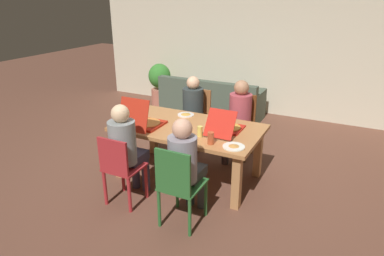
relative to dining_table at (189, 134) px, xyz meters
name	(u,v)px	position (x,y,z in m)	size (l,w,h in m)	color
ground_plane	(189,176)	(0.00, 0.00, -0.63)	(20.00, 20.00, 0.00)	brown
back_wall	(260,40)	(0.00, 3.14, 0.84)	(7.27, 0.12, 2.94)	beige
dining_table	(189,134)	(0.00, 0.00, 0.00)	(1.88, 1.07, 0.73)	#B57743
chair_0	(120,168)	(-0.39, -0.95, -0.14)	(0.40, 0.39, 0.87)	#AB272C
person_0	(126,145)	(-0.39, -0.81, 0.08)	(0.31, 0.51, 1.21)	#373549
chair_1	(178,183)	(0.40, -1.01, -0.11)	(0.41, 0.44, 0.93)	#2A652E
person_1	(186,162)	(0.40, -0.85, 0.07)	(0.30, 0.52, 1.19)	#383B3C
chair_2	(196,115)	(-0.39, 1.02, -0.13)	(0.45, 0.43, 0.91)	#9C5C30
person_2	(191,107)	(-0.39, 0.87, 0.05)	(0.33, 0.50, 1.16)	#323E49
chair_3	(241,124)	(0.40, 0.98, -0.14)	(0.38, 0.40, 0.94)	brown
person_3	(239,114)	(0.40, 0.83, 0.07)	(0.33, 0.55, 1.19)	#42353A
pizza_box_0	(144,122)	(-0.51, -0.26, 0.16)	(0.41, 0.54, 0.42)	red
pizza_box_1	(227,127)	(0.49, 0.08, 0.15)	(0.36, 0.56, 0.31)	red
plate_0	(186,114)	(-0.23, 0.37, 0.11)	(0.23, 0.23, 0.03)	white
plate_1	(234,146)	(0.75, -0.35, 0.11)	(0.25, 0.25, 0.03)	white
drinking_glass_0	(211,138)	(0.48, -0.39, 0.17)	(0.07, 0.07, 0.14)	#BC4D2A
drinking_glass_1	(200,131)	(0.27, -0.24, 0.17)	(0.06, 0.06, 0.13)	#E0CB59
couch	(211,103)	(-0.71, 2.37, -0.34)	(2.02, 0.79, 0.79)	#475647
potted_plant	(160,82)	(-2.05, 2.61, -0.12)	(0.48, 0.48, 0.92)	#BA6B57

